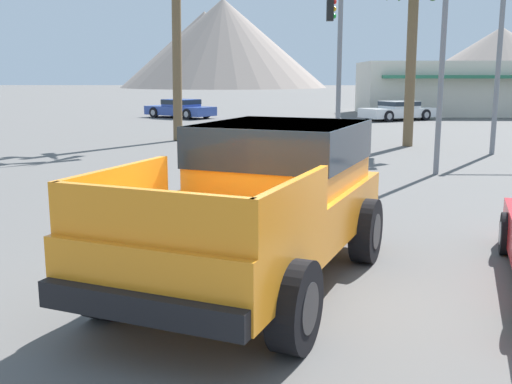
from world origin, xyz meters
The scene contains 8 objects.
ground_plane centered at (0.00, 0.00, 0.00)m, with size 320.00×320.00×0.00m, color #5B5956.
orange_pickup_truck centered at (-0.15, 0.33, 1.10)m, with size 3.68×5.44×1.92m.
parked_car_blue centered at (-5.79, 29.61, 0.58)m, with size 4.65×3.95×1.13m.
parked_car_white centered at (7.10, 28.10, 0.57)m, with size 4.65×3.63×1.11m.
traffic_light_main centered at (2.10, 14.98, 4.11)m, with size 0.38×4.53×5.82m.
palm_tree_tall centered at (4.84, 15.05, 4.95)m, with size 3.06×2.98×6.43m.
storefront_building centered at (12.57, 33.72, 1.72)m, with size 13.53×7.52×3.43m.
distant_mountain_range centered at (18.57, 129.93, 7.56)m, with size 126.71×56.85×18.93m.
Camera 1 is at (-0.03, -6.99, 2.53)m, focal length 42.00 mm.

